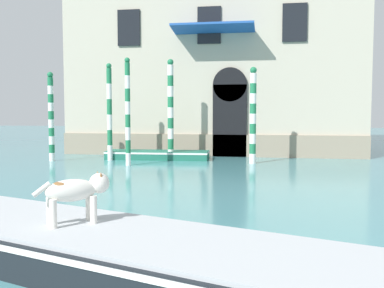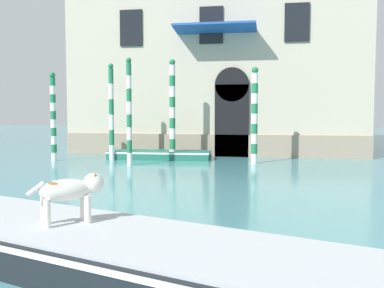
{
  "view_description": "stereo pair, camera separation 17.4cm",
  "coord_description": "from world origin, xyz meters",
  "px_view_note": "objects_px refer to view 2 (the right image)",
  "views": [
    {
      "loc": [
        2.75,
        0.95,
        2.27
      ],
      "look_at": [
        0.4,
        14.73,
        1.2
      ],
      "focal_mm": 42.0,
      "sensor_mm": 36.0,
      "label": 1
    },
    {
      "loc": [
        2.92,
        0.98,
        2.27
      ],
      "look_at": [
        0.4,
        14.73,
        1.2
      ],
      "focal_mm": 42.0,
      "sensor_mm": 36.0,
      "label": 2
    }
  ],
  "objects_px": {
    "mooring_pole_4": "(111,112)",
    "mooring_pole_0": "(254,115)",
    "mooring_pole_2": "(172,109)",
    "boat_foreground": "(114,250)",
    "mooring_pole_1": "(53,116)",
    "mooring_pole_3": "(129,112)",
    "dog_on_deck": "(71,190)",
    "boat_moored_near_palazzo": "(160,155)"
  },
  "relations": [
    {
      "from": "dog_on_deck",
      "to": "mooring_pole_0",
      "type": "relative_size",
      "value": 0.23
    },
    {
      "from": "boat_foreground",
      "to": "mooring_pole_0",
      "type": "height_order",
      "value": "mooring_pole_0"
    },
    {
      "from": "dog_on_deck",
      "to": "mooring_pole_4",
      "type": "relative_size",
      "value": 0.22
    },
    {
      "from": "boat_foreground",
      "to": "mooring_pole_4",
      "type": "height_order",
      "value": "mooring_pole_4"
    },
    {
      "from": "dog_on_deck",
      "to": "boat_moored_near_palazzo",
      "type": "height_order",
      "value": "dog_on_deck"
    },
    {
      "from": "boat_moored_near_palazzo",
      "to": "mooring_pole_4",
      "type": "bearing_deg",
      "value": -159.1
    },
    {
      "from": "mooring_pole_4",
      "to": "mooring_pole_1",
      "type": "bearing_deg",
      "value": -163.78
    },
    {
      "from": "boat_moored_near_palazzo",
      "to": "mooring_pole_1",
      "type": "distance_m",
      "value": 5.02
    },
    {
      "from": "boat_foreground",
      "to": "mooring_pole_0",
      "type": "relative_size",
      "value": 2.18
    },
    {
      "from": "mooring_pole_3",
      "to": "mooring_pole_1",
      "type": "bearing_deg",
      "value": 165.8
    },
    {
      "from": "mooring_pole_1",
      "to": "mooring_pole_2",
      "type": "relative_size",
      "value": 0.86
    },
    {
      "from": "mooring_pole_2",
      "to": "mooring_pole_3",
      "type": "relative_size",
      "value": 1.04
    },
    {
      "from": "boat_moored_near_palazzo",
      "to": "mooring_pole_4",
      "type": "relative_size",
      "value": 1.1
    },
    {
      "from": "boat_moored_near_palazzo",
      "to": "mooring_pole_3",
      "type": "relative_size",
      "value": 1.09
    },
    {
      "from": "mooring_pole_0",
      "to": "dog_on_deck",
      "type": "bearing_deg",
      "value": -99.52
    },
    {
      "from": "mooring_pole_0",
      "to": "mooring_pole_1",
      "type": "xyz_separation_m",
      "value": [
        -8.79,
        -0.56,
        -0.07
      ]
    },
    {
      "from": "mooring_pole_2",
      "to": "mooring_pole_4",
      "type": "xyz_separation_m",
      "value": [
        -2.64,
        -0.7,
        -0.11
      ]
    },
    {
      "from": "dog_on_deck",
      "to": "boat_moored_near_palazzo",
      "type": "xyz_separation_m",
      "value": [
        -2.23,
        13.82,
        -0.87
      ]
    },
    {
      "from": "mooring_pole_0",
      "to": "mooring_pole_4",
      "type": "relative_size",
      "value": 0.94
    },
    {
      "from": "mooring_pole_0",
      "to": "boat_foreground",
      "type": "bearing_deg",
      "value": -95.95
    },
    {
      "from": "mooring_pole_0",
      "to": "mooring_pole_4",
      "type": "xyz_separation_m",
      "value": [
        -6.36,
        0.15,
        0.13
      ]
    },
    {
      "from": "dog_on_deck",
      "to": "mooring_pole_4",
      "type": "distance_m",
      "value": 13.66
    },
    {
      "from": "boat_foreground",
      "to": "mooring_pole_4",
      "type": "relative_size",
      "value": 2.04
    },
    {
      "from": "boat_foreground",
      "to": "boat_moored_near_palazzo",
      "type": "height_order",
      "value": "boat_foreground"
    },
    {
      "from": "dog_on_deck",
      "to": "mooring_pole_0",
      "type": "height_order",
      "value": "mooring_pole_0"
    },
    {
      "from": "mooring_pole_4",
      "to": "mooring_pole_0",
      "type": "bearing_deg",
      "value": -1.32
    },
    {
      "from": "boat_foreground",
      "to": "mooring_pole_2",
      "type": "distance_m",
      "value": 14.29
    },
    {
      "from": "boat_foreground",
      "to": "mooring_pole_0",
      "type": "xyz_separation_m",
      "value": [
        1.37,
        13.11,
        1.74
      ]
    },
    {
      "from": "mooring_pole_3",
      "to": "mooring_pole_2",
      "type": "bearing_deg",
      "value": 62.2
    },
    {
      "from": "mooring_pole_2",
      "to": "mooring_pole_4",
      "type": "relative_size",
      "value": 1.05
    },
    {
      "from": "boat_moored_near_palazzo",
      "to": "mooring_pole_3",
      "type": "xyz_separation_m",
      "value": [
        -0.6,
        -2.54,
        2.0
      ]
    },
    {
      "from": "boat_moored_near_palazzo",
      "to": "mooring_pole_2",
      "type": "bearing_deg",
      "value": -17.56
    },
    {
      "from": "mooring_pole_3",
      "to": "mooring_pole_4",
      "type": "relative_size",
      "value": 1.01
    },
    {
      "from": "mooring_pole_4",
      "to": "boat_foreground",
      "type": "bearing_deg",
      "value": -69.38
    },
    {
      "from": "boat_foreground",
      "to": "mooring_pole_4",
      "type": "distance_m",
      "value": 14.29
    },
    {
      "from": "boat_foreground",
      "to": "mooring_pole_2",
      "type": "bearing_deg",
      "value": 118.33
    },
    {
      "from": "mooring_pole_2",
      "to": "mooring_pole_1",
      "type": "bearing_deg",
      "value": -164.52
    },
    {
      "from": "dog_on_deck",
      "to": "mooring_pole_1",
      "type": "height_order",
      "value": "mooring_pole_1"
    },
    {
      "from": "mooring_pole_1",
      "to": "mooring_pole_2",
      "type": "xyz_separation_m",
      "value": [
        5.07,
        1.4,
        0.31
      ]
    },
    {
      "from": "mooring_pole_3",
      "to": "mooring_pole_4",
      "type": "distance_m",
      "value": 2.18
    },
    {
      "from": "dog_on_deck",
      "to": "boat_moored_near_palazzo",
      "type": "distance_m",
      "value": 14.02
    },
    {
      "from": "mooring_pole_0",
      "to": "mooring_pole_4",
      "type": "height_order",
      "value": "mooring_pole_4"
    }
  ]
}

